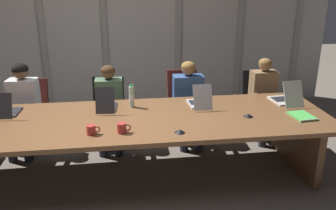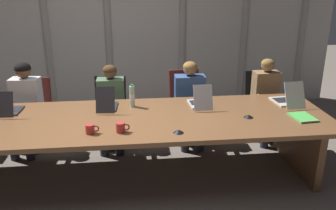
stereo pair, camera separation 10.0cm
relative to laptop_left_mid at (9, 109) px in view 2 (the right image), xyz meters
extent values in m
plane|color=#6B6056|center=(1.11, -0.30, -0.79)|extent=(15.51, 15.51, 0.00)
cube|color=brown|center=(1.11, -0.30, -0.08)|extent=(5.01, 1.31, 0.05)
cube|color=black|center=(1.11, -0.30, -0.15)|extent=(4.26, 0.10, 0.06)
cube|color=brown|center=(3.36, -0.30, -0.45)|extent=(0.08, 1.12, 0.69)
cube|color=beige|center=(1.11, 2.19, 0.61)|extent=(7.75, 0.10, 2.81)
cylinder|color=#A39E96|center=(0.05, 2.14, 0.61)|extent=(0.12, 0.12, 2.75)
cylinder|color=#A39E96|center=(1.06, 2.14, 0.61)|extent=(0.12, 0.12, 2.75)
cylinder|color=#A39E96|center=(2.31, 2.14, 0.61)|extent=(0.12, 0.12, 2.75)
cylinder|color=#A39E96|center=(3.40, 2.14, 0.61)|extent=(0.12, 0.12, 2.75)
cylinder|color=#A39E96|center=(4.46, 2.14, 0.61)|extent=(0.12, 0.12, 2.75)
cube|color=#2D2D33|center=(0.00, 0.06, -0.05)|extent=(0.23, 0.31, 0.02)
cube|color=black|center=(0.00, 0.08, -0.04)|extent=(0.19, 0.18, 0.00)
cube|color=#2D2D33|center=(-0.01, -0.13, 0.10)|extent=(0.22, 0.11, 0.27)
cube|color=black|center=(-0.01, -0.13, 0.10)|extent=(0.20, 0.09, 0.25)
cube|color=#2D2D33|center=(1.11, 0.08, -0.05)|extent=(0.24, 0.33, 0.02)
cube|color=black|center=(1.12, 0.10, -0.04)|extent=(0.19, 0.19, 0.00)
cube|color=#2D2D33|center=(1.10, -0.12, 0.11)|extent=(0.22, 0.11, 0.29)
cube|color=black|center=(1.10, -0.12, 0.11)|extent=(0.20, 0.09, 0.26)
cube|color=#BCBCC1|center=(2.21, 0.06, -0.05)|extent=(0.24, 0.33, 0.02)
cube|color=black|center=(2.21, 0.08, -0.04)|extent=(0.20, 0.18, 0.00)
cube|color=#BCBCC1|center=(2.22, -0.15, 0.10)|extent=(0.23, 0.12, 0.29)
cube|color=black|center=(2.22, -0.15, 0.11)|extent=(0.20, 0.10, 0.26)
cube|color=beige|center=(3.28, 0.03, -0.05)|extent=(0.26, 0.36, 0.02)
cube|color=black|center=(3.28, 0.06, -0.04)|extent=(0.22, 0.20, 0.00)
cube|color=beige|center=(3.30, -0.21, 0.11)|extent=(0.25, 0.16, 0.30)
cube|color=black|center=(3.30, -0.21, 0.11)|extent=(0.22, 0.14, 0.27)
cube|color=#511E19|center=(0.04, 0.67, -0.38)|extent=(0.55, 0.55, 0.08)
cube|color=#511E19|center=(0.07, 0.89, -0.11)|extent=(0.44, 0.18, 0.46)
cylinder|color=#262628|center=(0.04, 0.67, -0.59)|extent=(0.05, 0.05, 0.34)
cylinder|color=black|center=(0.04, 0.67, -0.77)|extent=(0.60, 0.60, 0.04)
cube|color=black|center=(1.09, 0.67, -0.38)|extent=(0.53, 0.53, 0.08)
cube|color=black|center=(1.11, 0.89, -0.12)|extent=(0.44, 0.16, 0.45)
cylinder|color=#262628|center=(1.09, 0.67, -0.59)|extent=(0.05, 0.05, 0.34)
cylinder|color=black|center=(1.09, 0.67, -0.77)|extent=(0.60, 0.60, 0.04)
cube|color=#511E19|center=(2.18, 0.67, -0.38)|extent=(0.52, 0.52, 0.08)
cube|color=#511E19|center=(2.16, 0.89, -0.08)|extent=(0.44, 0.16, 0.51)
cylinder|color=#262628|center=(2.18, 0.67, -0.59)|extent=(0.05, 0.05, 0.34)
cylinder|color=black|center=(2.18, 0.67, -0.77)|extent=(0.60, 0.60, 0.04)
cube|color=black|center=(3.28, 0.67, -0.38)|extent=(0.50, 0.50, 0.08)
cube|color=black|center=(3.27, 0.89, -0.11)|extent=(0.44, 0.13, 0.47)
cylinder|color=#262628|center=(3.28, 0.67, -0.59)|extent=(0.05, 0.05, 0.34)
cylinder|color=black|center=(3.28, 0.67, -0.77)|extent=(0.60, 0.60, 0.04)
cube|color=silver|center=(0.02, 0.65, -0.08)|extent=(0.39, 0.26, 0.51)
sphere|color=brown|center=(0.02, 0.65, 0.28)|extent=(0.20, 0.20, 0.20)
ellipsoid|color=black|center=(0.02, 0.65, 0.31)|extent=(0.21, 0.21, 0.15)
cylinder|color=silver|center=(0.18, 0.64, -0.01)|extent=(0.08, 0.14, 0.27)
cylinder|color=brown|center=(0.16, 0.43, -0.13)|extent=(0.09, 0.30, 0.06)
cylinder|color=silver|center=(-0.13, 0.67, -0.01)|extent=(0.08, 0.14, 0.27)
cylinder|color=brown|center=(-0.15, 0.46, -0.13)|extent=(0.09, 0.30, 0.06)
cylinder|color=#262833|center=(0.10, 0.44, -0.37)|extent=(0.17, 0.41, 0.13)
cylinder|color=#262833|center=(0.08, 0.26, -0.58)|extent=(0.11, 0.11, 0.44)
cylinder|color=#262833|center=(-0.10, 0.46, -0.37)|extent=(0.17, 0.41, 0.13)
cylinder|color=#262833|center=(-0.11, 0.28, -0.58)|extent=(0.11, 0.11, 0.44)
cube|color=#4C6B4C|center=(1.13, 0.65, -0.10)|extent=(0.36, 0.23, 0.48)
sphere|color=brown|center=(1.13, 0.65, 0.23)|extent=(0.18, 0.18, 0.18)
ellipsoid|color=#472D19|center=(1.13, 0.65, 0.26)|extent=(0.19, 0.19, 0.14)
cylinder|color=#4C6B4C|center=(1.27, 0.65, -0.05)|extent=(0.07, 0.14, 0.27)
cylinder|color=brown|center=(1.27, 0.44, -0.17)|extent=(0.07, 0.30, 0.06)
cylinder|color=#4C6B4C|center=(0.98, 0.65, -0.05)|extent=(0.07, 0.14, 0.27)
cylinder|color=brown|center=(0.97, 0.44, -0.17)|extent=(0.07, 0.30, 0.06)
cylinder|color=#262833|center=(1.22, 0.45, -0.37)|extent=(0.14, 0.40, 0.13)
cylinder|color=#262833|center=(1.22, 0.27, -0.58)|extent=(0.11, 0.11, 0.44)
cylinder|color=#262833|center=(1.02, 0.45, -0.37)|extent=(0.14, 0.40, 0.13)
cylinder|color=#262833|center=(1.02, 0.27, -0.58)|extent=(0.11, 0.11, 0.44)
cube|color=#335184|center=(2.20, 0.65, -0.09)|extent=(0.42, 0.23, 0.49)
sphere|color=#8C6647|center=(2.20, 0.65, 0.25)|extent=(0.19, 0.19, 0.19)
ellipsoid|color=olive|center=(2.20, 0.65, 0.27)|extent=(0.20, 0.20, 0.14)
cylinder|color=#335184|center=(2.37, 0.65, -0.04)|extent=(0.07, 0.14, 0.27)
cylinder|color=#8C6647|center=(2.37, 0.44, -0.16)|extent=(0.07, 0.30, 0.06)
cylinder|color=#335184|center=(2.03, 0.66, -0.04)|extent=(0.07, 0.14, 0.27)
cylinder|color=#8C6647|center=(2.02, 0.45, -0.16)|extent=(0.07, 0.30, 0.06)
cylinder|color=#262833|center=(2.29, 0.45, -0.37)|extent=(0.14, 0.40, 0.13)
cylinder|color=#262833|center=(2.29, 0.27, -0.58)|extent=(0.11, 0.11, 0.44)
cylinder|color=#262833|center=(2.09, 0.46, -0.37)|extent=(0.14, 0.40, 0.13)
cylinder|color=#262833|center=(2.09, 0.28, -0.58)|extent=(0.11, 0.11, 0.44)
cube|color=olive|center=(3.28, 0.65, -0.08)|extent=(0.35, 0.22, 0.51)
sphere|color=#8C6647|center=(3.28, 0.65, 0.27)|extent=(0.18, 0.18, 0.18)
ellipsoid|color=olive|center=(3.28, 0.65, 0.29)|extent=(0.18, 0.18, 0.13)
cylinder|color=olive|center=(3.43, 0.65, -0.02)|extent=(0.07, 0.14, 0.27)
cylinder|color=#8C6647|center=(3.43, 0.44, -0.14)|extent=(0.06, 0.30, 0.06)
cylinder|color=olive|center=(3.14, 0.65, -0.02)|extent=(0.07, 0.14, 0.27)
cylinder|color=#8C6647|center=(3.14, 0.44, -0.14)|extent=(0.06, 0.30, 0.06)
cylinder|color=#262833|center=(3.38, 0.45, -0.37)|extent=(0.13, 0.40, 0.13)
cylinder|color=#262833|center=(3.39, 0.27, -0.58)|extent=(0.11, 0.11, 0.44)
cylinder|color=#262833|center=(3.18, 0.45, -0.37)|extent=(0.13, 0.40, 0.13)
cylinder|color=#262833|center=(3.19, 0.27, -0.58)|extent=(0.11, 0.11, 0.44)
cylinder|color=#ADD1B2|center=(1.41, 0.08, 0.07)|extent=(0.06, 0.06, 0.26)
cylinder|color=white|center=(1.41, 0.08, 0.06)|extent=(0.06, 0.06, 0.08)
cylinder|color=green|center=(1.41, 0.08, 0.21)|extent=(0.03, 0.03, 0.02)
cylinder|color=#B2332D|center=(0.97, -0.66, -0.01)|extent=(0.09, 0.09, 0.10)
torus|color=#B2332D|center=(1.03, -0.66, -0.01)|extent=(0.07, 0.01, 0.07)
cylinder|color=#B2332D|center=(1.27, -0.67, -0.01)|extent=(0.09, 0.09, 0.10)
torus|color=#B2332D|center=(1.33, -0.67, -0.01)|extent=(0.07, 0.01, 0.07)
cone|color=black|center=(2.68, -0.42, -0.04)|extent=(0.11, 0.11, 0.03)
cone|color=black|center=(1.85, -0.75, -0.04)|extent=(0.11, 0.11, 0.03)
cube|color=#4CB74C|center=(3.28, -0.50, -0.05)|extent=(0.25, 0.32, 0.02)
cylinder|color=silver|center=(3.28, -0.65, -0.04)|extent=(0.21, 0.03, 0.01)
camera|label=1|loc=(1.28, -4.00, 1.43)|focal=38.48mm
camera|label=2|loc=(1.38, -4.02, 1.43)|focal=38.48mm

